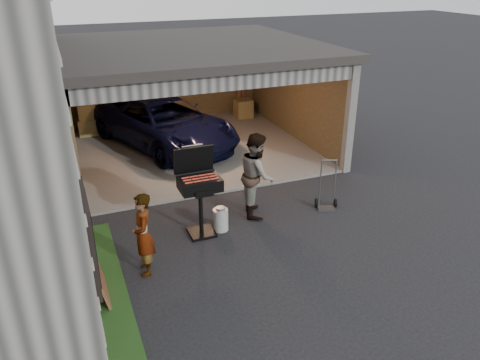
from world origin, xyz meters
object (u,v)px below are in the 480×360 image
object	(u,v)px
man	(257,174)
plywood_panel	(97,270)
woman	(143,235)
hand_truck	(327,199)
propane_tank	(221,220)
minivan	(165,125)
bbq_grill	(199,186)

from	to	relation	value
man	plywood_panel	size ratio (longest dim) A/B	1.73
woman	plywood_panel	distance (m)	0.92
woman	plywood_panel	size ratio (longest dim) A/B	1.43
plywood_panel	woman	bearing A→B (deg)	26.51
man	hand_truck	distance (m)	1.65
man	propane_tank	distance (m)	1.19
minivan	hand_truck	distance (m)	5.40
woman	propane_tank	xyz separation A→B (m)	(1.63, 0.83, -0.50)
man	minivan	bearing A→B (deg)	28.00
propane_tank	woman	bearing A→B (deg)	-152.95
man	bbq_grill	distance (m)	1.38
propane_tank	man	bearing A→B (deg)	22.69
minivan	man	world-z (taller)	man
woman	bbq_grill	xyz separation A→B (m)	(1.23, 0.86, 0.28)
bbq_grill	plywood_panel	size ratio (longest dim) A/B	1.67
minivan	hand_truck	bearing A→B (deg)	-85.28
man	bbq_grill	bearing A→B (deg)	122.72
bbq_grill	hand_truck	size ratio (longest dim) A/B	1.53
bbq_grill	propane_tank	bearing A→B (deg)	-4.21
woman	bbq_grill	size ratio (longest dim) A/B	0.86
woman	hand_truck	distance (m)	4.15
woman	man	size ratio (longest dim) A/B	0.83
bbq_grill	hand_truck	bearing A→B (deg)	-0.18
propane_tank	hand_truck	xyz separation A→B (m)	(2.40, 0.02, -0.01)
woman	man	bearing A→B (deg)	121.85
minivan	plywood_panel	world-z (taller)	minivan
woman	man	world-z (taller)	man
woman	hand_truck	size ratio (longest dim) A/B	1.31
minivan	hand_truck	xyz separation A→B (m)	(2.30, -4.87, -0.45)
minivan	bbq_grill	size ratio (longest dim) A/B	2.84
man	hand_truck	size ratio (longest dim) A/B	1.58
man	bbq_grill	world-z (taller)	man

